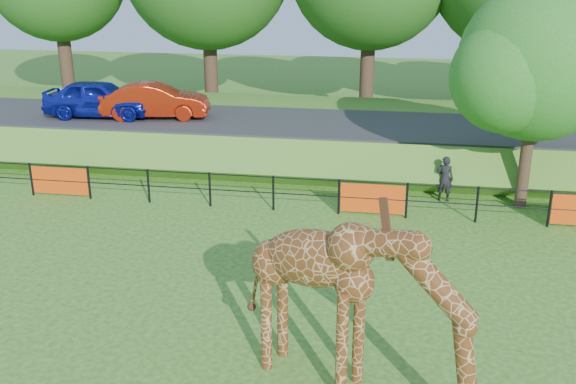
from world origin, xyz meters
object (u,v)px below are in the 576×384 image
car_blue (100,98)px  visitor (445,179)px  giraffe (359,309)px  tree_east (540,68)px  car_red (155,101)px

car_blue → visitor: size_ratio=2.97×
giraffe → tree_east: bearing=90.5°
car_blue → tree_east: bearing=-107.4°
visitor → tree_east: bearing=-170.6°
visitor → tree_east: tree_east is taller
giraffe → car_red: 16.80m
car_blue → tree_east: 16.22m
car_red → tree_east: 14.16m
giraffe → car_red: bearing=146.3°
car_red → car_blue: bearing=85.3°
giraffe → tree_east: tree_east is taller
car_blue → visitor: (13.21, -3.67, -1.43)m
visitor → tree_east: (2.42, -0.14, 3.55)m
giraffe → visitor: (2.05, 10.34, -0.90)m
giraffe → tree_east: size_ratio=0.67×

